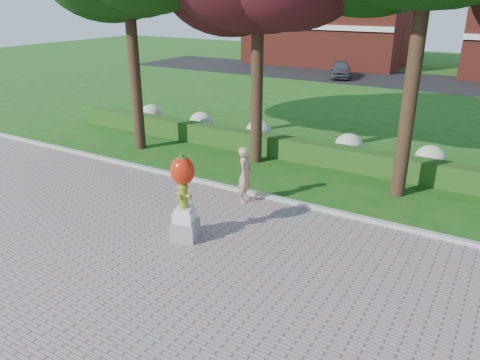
{
  "coord_description": "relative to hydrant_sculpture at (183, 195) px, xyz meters",
  "views": [
    {
      "loc": [
        6.27,
        -9.02,
        5.98
      ],
      "look_at": [
        0.27,
        1.0,
        1.36
      ],
      "focal_mm": 35.0,
      "sensor_mm": 36.0,
      "label": 1
    }
  ],
  "objects": [
    {
      "name": "lawn_hedge",
      "position": [
        0.54,
        7.44,
        -0.87
      ],
      "size": [
        24.0,
        0.7,
        0.8
      ],
      "primitive_type": "cube",
      "color": "#204B15",
      "rests_on": "ground"
    },
    {
      "name": "curb",
      "position": [
        0.54,
        3.44,
        -1.2
      ],
      "size": [
        40.0,
        0.18,
        0.15
      ],
      "primitive_type": "cube",
      "color": "#ADADA5",
      "rests_on": "ground"
    },
    {
      "name": "ground",
      "position": [
        0.54,
        0.44,
        -1.27
      ],
      "size": [
        100.0,
        100.0,
        0.0
      ],
      "primitive_type": "plane",
      "color": "#155314",
      "rests_on": "ground"
    },
    {
      "name": "street",
      "position": [
        0.54,
        28.44,
        -1.26
      ],
      "size": [
        50.0,
        8.0,
        0.02
      ],
      "primitive_type": "cube",
      "color": "black",
      "rests_on": "ground"
    },
    {
      "name": "woman",
      "position": [
        0.13,
        2.88,
        -0.36
      ],
      "size": [
        0.57,
        0.72,
        1.75
      ],
      "primitive_type": "imported",
      "rotation": [
        0.0,
        0.0,
        1.83
      ],
      "color": "tan",
      "rests_on": "walkway"
    },
    {
      "name": "walkway",
      "position": [
        0.54,
        -3.56,
        -1.25
      ],
      "size": [
        40.0,
        14.0,
        0.04
      ],
      "primitive_type": "cube",
      "color": "gray",
      "rests_on": "ground"
    },
    {
      "name": "hydrangea_row",
      "position": [
        1.11,
        8.44,
        -0.72
      ],
      "size": [
        20.1,
        1.1,
        0.99
      ],
      "color": "#A8B489",
      "rests_on": "ground"
    },
    {
      "name": "hydrant_sculpture",
      "position": [
        0.0,
        0.0,
        0.0
      ],
      "size": [
        0.79,
        0.79,
        2.32
      ],
      "rotation": [
        0.0,
        0.0,
        0.3
      ],
      "color": "gray",
      "rests_on": "walkway"
    },
    {
      "name": "building_left",
      "position": [
        -9.46,
        34.44,
        2.23
      ],
      "size": [
        14.0,
        8.0,
        7.0
      ],
      "primitive_type": "cube",
      "color": "maroon",
      "rests_on": "ground"
    },
    {
      "name": "parked_car",
      "position": [
        -5.43,
        27.09,
        -0.61
      ],
      "size": [
        2.72,
        4.03,
        1.27
      ],
      "primitive_type": "imported",
      "rotation": [
        0.0,
        0.0,
        0.36
      ],
      "color": "#43464B",
      "rests_on": "street"
    }
  ]
}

